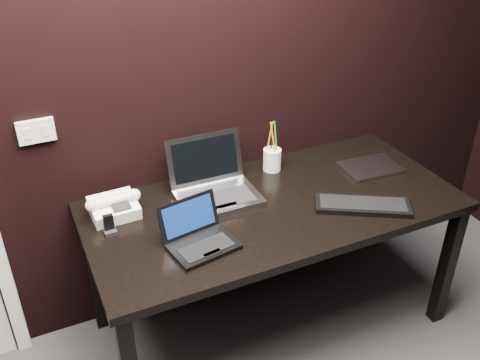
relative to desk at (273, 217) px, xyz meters
name	(u,v)px	position (x,y,z in m)	size (l,w,h in m)	color
wall_back	(175,67)	(-0.30, 0.40, 0.64)	(4.00, 4.00, 0.00)	black
wall_switch	(36,131)	(-0.92, 0.39, 0.46)	(0.15, 0.02, 0.10)	silver
desk	(273,217)	(0.00, 0.00, 0.00)	(1.70, 0.80, 0.74)	black
netbook	(199,238)	(-0.42, -0.14, 0.11)	(0.30, 0.27, 0.17)	black
silver_laptop	(215,187)	(-0.22, 0.17, 0.13)	(0.37, 0.33, 0.25)	#9E9DA3
ext_keyboard	(363,205)	(0.34, -0.20, 0.09)	(0.43, 0.33, 0.03)	black
closed_laptop	(370,168)	(0.59, 0.07, 0.09)	(0.30, 0.22, 0.02)	gray
desk_phone	(114,207)	(-0.68, 0.21, 0.12)	(0.24, 0.19, 0.12)	white
mobile_phone	(109,227)	(-0.73, 0.09, 0.11)	(0.05, 0.04, 0.09)	black
pen_cup	(272,159)	(0.14, 0.28, 0.14)	(0.10, 0.10, 0.26)	silver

